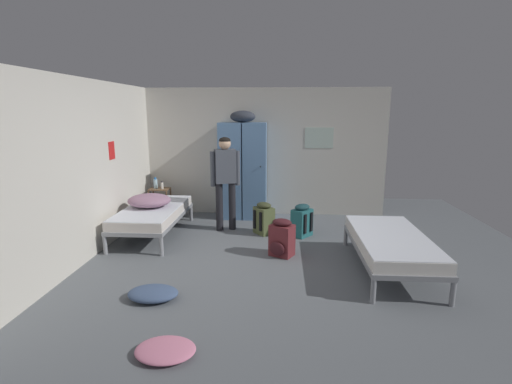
{
  "coord_description": "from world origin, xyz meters",
  "views": [
    {
      "loc": [
        0.35,
        -4.95,
        2.06
      ],
      "look_at": [
        0.0,
        0.26,
        0.95
      ],
      "focal_mm": 26.74,
      "sensor_mm": 36.0,
      "label": 1
    }
  ],
  "objects_px": {
    "water_bottle": "(156,183)",
    "lotion_bottle": "(162,185)",
    "backpack_maroon": "(282,238)",
    "clothes_pile_pink": "(165,350)",
    "clothes_pile_denim": "(153,293)",
    "bed_left_rear": "(153,213)",
    "backpack_teal": "(301,221)",
    "shelf_unit": "(160,200)",
    "locker_bank": "(243,169)",
    "person_traveler": "(225,175)",
    "bedding_heap": "(149,200)",
    "backpack_olive": "(264,219)",
    "bed_right": "(391,243)"
  },
  "relations": [
    {
      "from": "water_bottle",
      "to": "lotion_bottle",
      "type": "height_order",
      "value": "water_bottle"
    },
    {
      "from": "lotion_bottle",
      "to": "backpack_maroon",
      "type": "relative_size",
      "value": 0.28
    },
    {
      "from": "clothes_pile_pink",
      "to": "clothes_pile_denim",
      "type": "distance_m",
      "value": 1.06
    },
    {
      "from": "clothes_pile_pink",
      "to": "bed_left_rear",
      "type": "bearing_deg",
      "value": 110.09
    },
    {
      "from": "backpack_teal",
      "to": "clothes_pile_denim",
      "type": "bearing_deg",
      "value": -126.99
    },
    {
      "from": "shelf_unit",
      "to": "clothes_pile_pink",
      "type": "distance_m",
      "value": 4.56
    },
    {
      "from": "locker_bank",
      "to": "backpack_teal",
      "type": "xyz_separation_m",
      "value": [
        1.09,
        -1.1,
        -0.71
      ]
    },
    {
      "from": "person_traveler",
      "to": "lotion_bottle",
      "type": "bearing_deg",
      "value": 151.86
    },
    {
      "from": "bedding_heap",
      "to": "backpack_maroon",
      "type": "bearing_deg",
      "value": -20.21
    },
    {
      "from": "shelf_unit",
      "to": "bedding_heap",
      "type": "xyz_separation_m",
      "value": [
        0.19,
        -1.13,
        0.25
      ]
    },
    {
      "from": "clothes_pile_pink",
      "to": "shelf_unit",
      "type": "bearing_deg",
      "value": 108.07
    },
    {
      "from": "backpack_olive",
      "to": "person_traveler",
      "type": "bearing_deg",
      "value": 166.09
    },
    {
      "from": "bedding_heap",
      "to": "person_traveler",
      "type": "relative_size",
      "value": 0.44
    },
    {
      "from": "backpack_maroon",
      "to": "bed_left_rear",
      "type": "bearing_deg",
      "value": 159.8
    },
    {
      "from": "backpack_maroon",
      "to": "backpack_teal",
      "type": "bearing_deg",
      "value": 70.41
    },
    {
      "from": "clothes_pile_pink",
      "to": "backpack_olive",
      "type": "bearing_deg",
      "value": 78.33
    },
    {
      "from": "person_traveler",
      "to": "backpack_teal",
      "type": "height_order",
      "value": "person_traveler"
    },
    {
      "from": "locker_bank",
      "to": "bed_left_rear",
      "type": "distance_m",
      "value": 1.95
    },
    {
      "from": "bed_right",
      "to": "backpack_teal",
      "type": "xyz_separation_m",
      "value": [
        -1.09,
        1.35,
        -0.12
      ]
    },
    {
      "from": "backpack_teal",
      "to": "backpack_maroon",
      "type": "distance_m",
      "value": 0.98
    },
    {
      "from": "backpack_teal",
      "to": "bedding_heap",
      "type": "bearing_deg",
      "value": -177.54
    },
    {
      "from": "locker_bank",
      "to": "lotion_bottle",
      "type": "bearing_deg",
      "value": -175.64
    },
    {
      "from": "person_traveler",
      "to": "clothes_pile_pink",
      "type": "bearing_deg",
      "value": -90.24
    },
    {
      "from": "bed_left_rear",
      "to": "person_traveler",
      "type": "xyz_separation_m",
      "value": [
        1.18,
        0.38,
        0.6
      ]
    },
    {
      "from": "water_bottle",
      "to": "backpack_teal",
      "type": "relative_size",
      "value": 0.39
    },
    {
      "from": "bed_left_rear",
      "to": "water_bottle",
      "type": "height_order",
      "value": "water_bottle"
    },
    {
      "from": "water_bottle",
      "to": "backpack_teal",
      "type": "xyz_separation_m",
      "value": [
        2.82,
        -1.04,
        -0.41
      ]
    },
    {
      "from": "bed_left_rear",
      "to": "bedding_heap",
      "type": "distance_m",
      "value": 0.22
    },
    {
      "from": "bed_right",
      "to": "lotion_bottle",
      "type": "bearing_deg",
      "value": 148.22
    },
    {
      "from": "shelf_unit",
      "to": "clothes_pile_pink",
      "type": "bearing_deg",
      "value": -71.93
    },
    {
      "from": "lotion_bottle",
      "to": "backpack_teal",
      "type": "bearing_deg",
      "value": -20.16
    },
    {
      "from": "bed_right",
      "to": "clothes_pile_denim",
      "type": "bearing_deg",
      "value": -160.9
    },
    {
      "from": "lotion_bottle",
      "to": "water_bottle",
      "type": "bearing_deg",
      "value": 158.2
    },
    {
      "from": "bed_left_rear",
      "to": "water_bottle",
      "type": "distance_m",
      "value": 1.25
    },
    {
      "from": "person_traveler",
      "to": "backpack_olive",
      "type": "relative_size",
      "value": 2.97
    },
    {
      "from": "water_bottle",
      "to": "person_traveler",
      "type": "bearing_deg",
      "value": -27.53
    },
    {
      "from": "lotion_bottle",
      "to": "clothes_pile_pink",
      "type": "distance_m",
      "value": 4.53
    },
    {
      "from": "backpack_olive",
      "to": "clothes_pile_denim",
      "type": "bearing_deg",
      "value": -115.14
    },
    {
      "from": "lotion_bottle",
      "to": "backpack_olive",
      "type": "height_order",
      "value": "lotion_bottle"
    },
    {
      "from": "lotion_bottle",
      "to": "locker_bank",
      "type": "bearing_deg",
      "value": 4.36
    },
    {
      "from": "bedding_heap",
      "to": "clothes_pile_denim",
      "type": "distance_m",
      "value": 2.42
    },
    {
      "from": "locker_bank",
      "to": "clothes_pile_pink",
      "type": "distance_m",
      "value": 4.51
    },
    {
      "from": "bedding_heap",
      "to": "person_traveler",
      "type": "height_order",
      "value": "person_traveler"
    },
    {
      "from": "shelf_unit",
      "to": "bedding_heap",
      "type": "bearing_deg",
      "value": -80.36
    },
    {
      "from": "bed_left_rear",
      "to": "clothes_pile_denim",
      "type": "relative_size",
      "value": 3.35
    },
    {
      "from": "backpack_teal",
      "to": "backpack_maroon",
      "type": "relative_size",
      "value": 1.0
    },
    {
      "from": "person_traveler",
      "to": "lotion_bottle",
      "type": "relative_size",
      "value": 10.44
    },
    {
      "from": "bedding_heap",
      "to": "backpack_teal",
      "type": "distance_m",
      "value": 2.57
    },
    {
      "from": "bedding_heap",
      "to": "bed_right",
      "type": "bearing_deg",
      "value": -18.84
    },
    {
      "from": "bed_right",
      "to": "person_traveler",
      "type": "bearing_deg",
      "value": 146.27
    }
  ]
}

